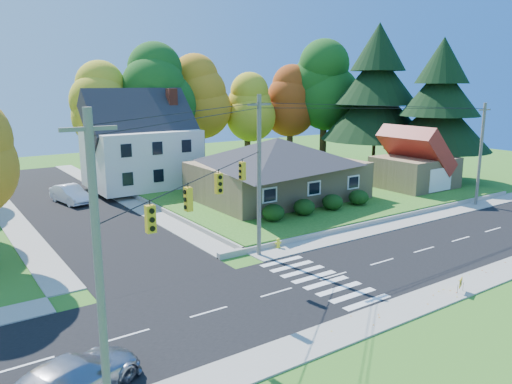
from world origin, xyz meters
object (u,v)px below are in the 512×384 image
at_px(silver_sedan, 73,378).
at_px(fire_hydrant, 278,244).
at_px(ranch_house, 277,167).
at_px(white_car, 70,194).

xyz_separation_m(silver_sedan, fire_hydrant, (15.32, 8.69, -0.41)).
bearing_deg(ranch_house, fire_hydrant, -126.45).
relative_size(silver_sedan, white_car, 1.02).
bearing_deg(fire_hydrant, white_car, 110.83).
relative_size(ranch_house, silver_sedan, 2.88).
relative_size(ranch_house, fire_hydrant, 20.17).
bearing_deg(white_car, fire_hydrant, -80.29).
height_order(white_car, fire_hydrant, white_car).
bearing_deg(silver_sedan, fire_hydrant, -81.26).
xyz_separation_m(ranch_house, silver_sedan, (-23.02, -19.12, -2.51)).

